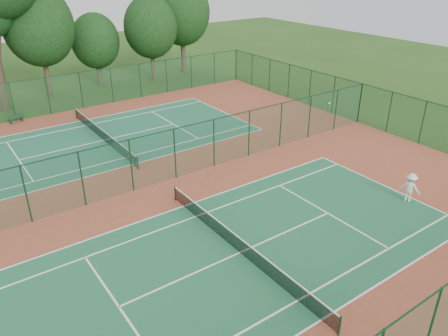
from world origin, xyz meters
The scene contains 15 objects.
ground centered at (0.00, 0.00, 0.00)m, with size 120.00×120.00×0.00m, color #264B17.
red_pad centered at (0.00, 0.00, 0.01)m, with size 40.00×36.00×0.01m, color brown.
court_near centered at (0.00, -9.00, 0.01)m, with size 23.77×10.97×0.01m, color #1E5F3B.
court_far centered at (0.00, 9.00, 0.01)m, with size 23.77×10.97×0.01m, color #1F6343.
fence_north centered at (0.00, 18.00, 1.76)m, with size 40.00×0.09×3.50m.
fence_east centered at (20.00, 0.00, 1.76)m, with size 0.09×36.00×3.50m.
fence_divider centered at (0.00, 0.00, 1.76)m, with size 40.00×0.09×3.50m.
tennis_net_near centered at (0.00, -9.00, 0.54)m, with size 0.10×12.90×0.97m.
tennis_net_far centered at (0.00, 9.00, 0.54)m, with size 0.10×12.90×0.97m.
player_near centered at (11.38, -10.81, 0.93)m, with size 1.18×0.68×1.83m, color silver.
bench centered at (-4.70, 17.37, 0.43)m, with size 1.37×0.79×0.81m.
stray_ball_a centered at (-0.35, -0.84, 0.04)m, with size 0.07×0.07×0.07m, color gold.
stray_ball_b centered at (4.37, -0.85, 0.05)m, with size 0.08×0.08×0.08m, color #C9D832.
stray_ball_c centered at (-0.66, -0.88, 0.04)m, with size 0.07×0.07×0.07m, color yellow.
evergreen_row centered at (0.50, 24.25, 0.00)m, with size 39.00×5.00×12.00m, color black, non-canonical shape.
Camera 1 is at (-10.87, -22.95, 13.42)m, focal length 35.00 mm.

